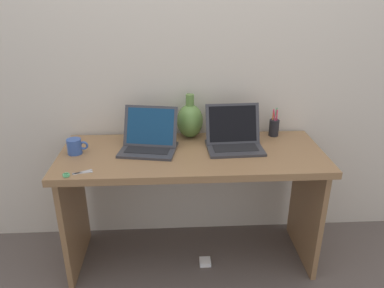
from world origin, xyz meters
The scene contains 10 objects.
ground_plane centered at (0.00, 0.00, 0.00)m, with size 6.00×6.00×0.00m, color #564C47.
back_wall centered at (0.00, 0.33, 1.20)m, with size 4.40×0.04×2.40m, color beige.
desk centered at (0.00, 0.00, 0.59)m, with size 1.51×0.59×0.75m.
laptop_left centered at (-0.24, 0.06, 0.81)m, with size 0.35×0.30×0.23m.
laptop_right centered at (0.25, 0.07, 0.81)m, with size 0.33×0.26×0.24m.
green_vase centered at (0.00, 0.23, 0.86)m, with size 0.16×0.16×0.27m.
coffee_mug centered at (-0.66, 0.02, 0.79)m, with size 0.12×0.08×0.09m.
pen_cup centered at (0.53, 0.23, 0.81)m, with size 0.06×0.06×0.18m.
scissors centered at (-0.62, -0.24, 0.75)m, with size 0.15×0.09×0.01m.
power_brick centered at (0.08, -0.07, 0.01)m, with size 0.07×0.07×0.03m, color white.
Camera 1 is at (-0.11, -1.92, 1.63)m, focal length 34.64 mm.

